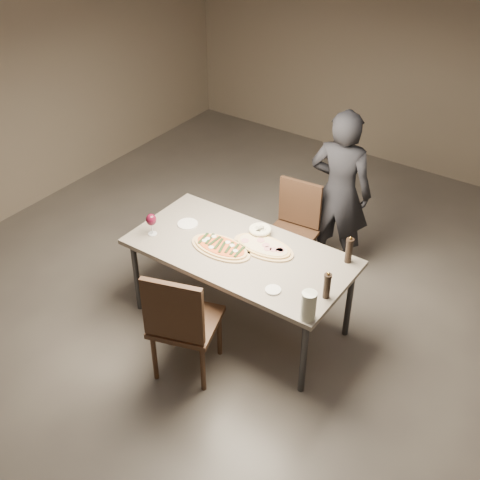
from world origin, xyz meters
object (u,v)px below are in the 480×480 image
Objects in this scene: ham_pizza at (263,247)px; carafe at (309,306)px; chair_far at (294,224)px; diner at (340,192)px; dining_table at (240,256)px; bread_basket at (260,231)px; chair_near at (181,320)px; zucchini_pizza at (221,247)px; pepper_mill_left at (327,286)px.

carafe is (0.69, -0.51, 0.10)m from ham_pizza.
diner reaches higher than chair_far.
dining_table is at bearing -125.93° from ham_pizza.
ham_pizza is 1.07m from diner.
bread_basket is 0.19× the size of chair_near.
zucchini_pizza reaches higher than ham_pizza.
diner is (0.26, 0.92, 0.00)m from bread_basket.
dining_table is at bearing -92.49° from bread_basket.
bread_basket is at bearing 71.01° from chair_near.
zucchini_pizza reaches higher than dining_table.
bread_basket is 0.84× the size of carafe.
dining_table is 0.29m from bread_basket.
chair_near reaches higher than zucchini_pizza.
dining_table is 0.20m from ham_pizza.
diner reaches higher than ham_pizza.
zucchini_pizza is at bearing -153.10° from dining_table.
chair_far is at bearing 92.01° from bread_basket.
dining_table is at bearing 172.11° from pepper_mill_left.
chair_far reaches higher than dining_table.
chair_near is at bearing -156.23° from carafe.
carafe reaches higher than bread_basket.
chair_near is 0.63× the size of diner.
ham_pizza is at bearing 74.11° from diner.
chair_near is at bearing -82.11° from zucchini_pizza.
bread_basket is (0.01, 0.27, 0.10)m from dining_table.
zucchini_pizza is 0.54× the size of chair_near.
chair_far is (-0.01, 0.88, -0.19)m from dining_table.
carafe is at bearing -25.77° from ham_pizza.
ham_pizza is at bearing 143.63° from carafe.
carafe is (-0.00, -0.26, 0.00)m from pepper_mill_left.
pepper_mill_left is at bearing 104.33° from diner.
pepper_mill_left is 1.02× the size of carafe.
chair_far is 0.51m from diner.
bread_basket is at bearing 142.09° from ham_pizza.
diner is at bearing 113.22° from pepper_mill_left.
chair_near reaches higher than dining_table.
diner reaches higher than zucchini_pizza.
pepper_mill_left is 1.35m from chair_far.
pepper_mill_left is 0.14× the size of diner.
chair_far is at bearing 123.60° from carafe.
ham_pizza is 2.35× the size of pepper_mill_left.
chair_near is at bearing -88.70° from ham_pizza.
ham_pizza is 0.59× the size of chair_far.
carafe is (0.83, -0.38, 0.17)m from dining_table.
diner is at bearing 74.49° from bread_basket.
chair_near is at bearing 84.65° from chair_far.
diner is (0.27, 1.94, 0.23)m from chair_near.
ham_pizza is (0.14, 0.13, 0.07)m from dining_table.
ham_pizza is at bearing 43.47° from dining_table.
ham_pizza is at bearing 62.74° from chair_near.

